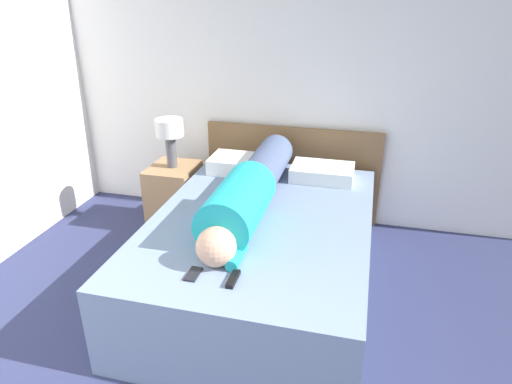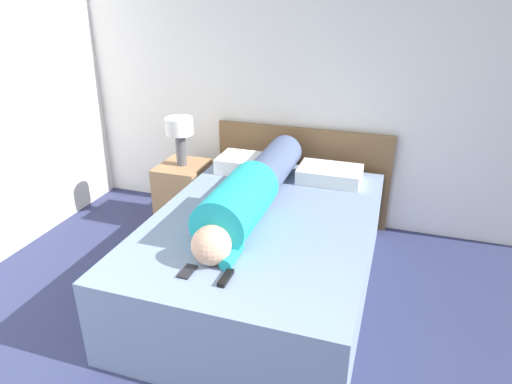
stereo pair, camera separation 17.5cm
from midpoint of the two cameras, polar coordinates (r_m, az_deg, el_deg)
wall_back at (r=3.92m, az=5.79°, el=14.41°), size 5.56×0.06×2.60m
bed at (r=3.18m, az=-0.89°, el=-7.64°), size 1.43×2.05×0.56m
headboard at (r=4.11m, az=3.26°, el=2.32°), size 1.55×0.04×0.86m
nightstand at (r=4.08m, az=-11.32°, el=-0.57°), size 0.39×0.45×0.56m
table_lamp at (r=3.88m, az=-12.02°, el=7.25°), size 0.23×0.23×0.42m
person_lying at (r=3.07m, az=-2.48°, el=0.18°), size 0.34×1.70×0.34m
pillow_near_headboard at (r=3.78m, az=-3.13°, el=3.46°), size 0.51×0.33×0.12m
pillow_second at (r=3.65m, az=6.94°, el=2.43°), size 0.49×0.33×0.11m
tv_remote at (r=2.43m, az=-4.97°, el=-10.81°), size 0.04×0.15×0.02m
cell_phone at (r=2.50m, az=-9.87°, el=-10.11°), size 0.06×0.13×0.01m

